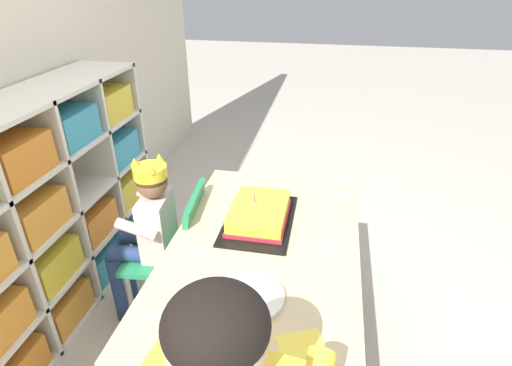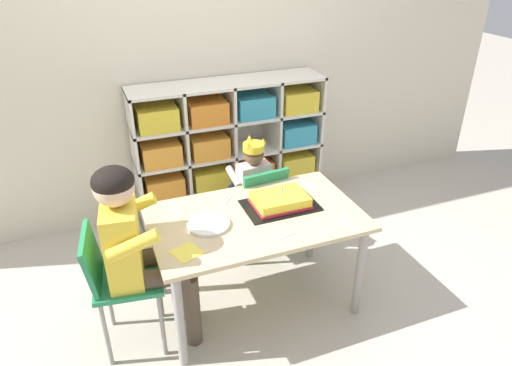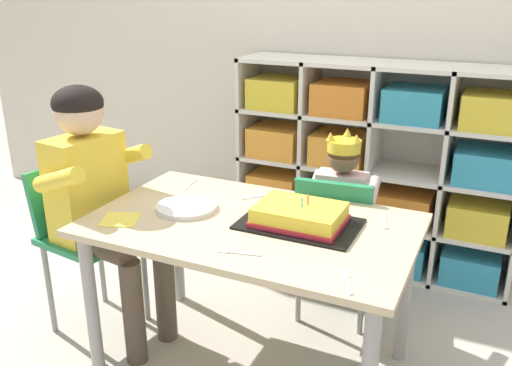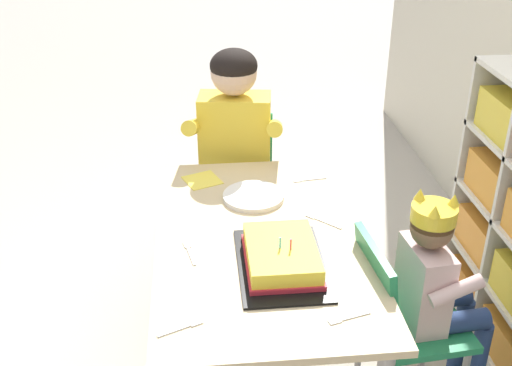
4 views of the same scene
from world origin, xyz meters
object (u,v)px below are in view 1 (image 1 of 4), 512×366
(fork_by_napkin, at_px, (166,318))
(fork_scattered_mid_table, at_px, (199,253))
(classroom_chair_blue, at_px, (175,247))
(fork_near_child_seat, at_px, (336,195))
(activity_table, at_px, (263,263))
(child_with_crown, at_px, (147,223))
(fork_near_cake_tray, at_px, (239,186))
(birthday_cake_on_tray, at_px, (259,214))
(paper_plate_stack, at_px, (248,296))
(fork_beside_plate_stack, at_px, (329,243))

(fork_by_napkin, relative_size, fork_scattered_mid_table, 1.17)
(classroom_chair_blue, bearing_deg, fork_near_child_seat, 103.62)
(activity_table, bearing_deg, fork_scattered_mid_table, 111.44)
(fork_scattered_mid_table, bearing_deg, child_with_crown, 6.79)
(fork_by_napkin, distance_m, fork_near_child_seat, 0.95)
(fork_scattered_mid_table, bearing_deg, fork_near_cake_tray, -47.68)
(birthday_cake_on_tray, height_order, fork_scattered_mid_table, birthday_cake_on_tray)
(fork_by_napkin, relative_size, fork_near_cake_tray, 1.06)
(birthday_cake_on_tray, bearing_deg, classroom_chair_blue, 86.55)
(activity_table, bearing_deg, paper_plate_stack, 179.54)
(activity_table, distance_m, fork_scattered_mid_table, 0.25)
(birthday_cake_on_tray, xyz_separation_m, fork_near_cake_tray, (0.27, 0.14, -0.03))
(paper_plate_stack, distance_m, fork_near_cake_tray, 0.73)
(paper_plate_stack, relative_size, fork_near_cake_tray, 1.79)
(activity_table, relative_size, birthday_cake_on_tray, 2.79)
(activity_table, distance_m, child_with_crown, 0.58)
(fork_by_napkin, xyz_separation_m, fork_scattered_mid_table, (0.31, -0.00, 0.00))
(classroom_chair_blue, distance_m, fork_by_napkin, 0.65)
(fork_by_napkin, xyz_separation_m, fork_near_cake_tray, (0.83, -0.03, 0.00))
(fork_beside_plate_stack, bearing_deg, fork_by_napkin, 122.90)
(fork_beside_plate_stack, xyz_separation_m, fork_near_child_seat, (0.36, -0.02, 0.00))
(birthday_cake_on_tray, relative_size, fork_beside_plate_stack, 2.98)
(fork_scattered_mid_table, bearing_deg, fork_near_child_seat, -87.41)
(activity_table, height_order, classroom_chair_blue, classroom_chair_blue)
(classroom_chair_blue, bearing_deg, paper_plate_stack, 38.24)
(fork_near_cake_tray, bearing_deg, fork_by_napkin, 72.74)
(activity_table, distance_m, classroom_chair_blue, 0.49)
(fork_near_cake_tray, xyz_separation_m, fork_beside_plate_stack, (-0.37, -0.43, -0.00))
(paper_plate_stack, height_order, fork_near_cake_tray, paper_plate_stack)
(activity_table, height_order, child_with_crown, child_with_crown)
(birthday_cake_on_tray, distance_m, fork_by_napkin, 0.59)
(birthday_cake_on_tray, height_order, fork_by_napkin, birthday_cake_on_tray)
(fork_near_cake_tray, bearing_deg, fork_near_child_seat, 164.17)
(activity_table, relative_size, fork_beside_plate_stack, 8.32)
(fork_scattered_mid_table, distance_m, fork_beside_plate_stack, 0.48)
(paper_plate_stack, height_order, fork_scattered_mid_table, paper_plate_stack)
(activity_table, relative_size, fork_scattered_mid_table, 10.04)
(fork_near_child_seat, bearing_deg, fork_near_cake_tray, 155.63)
(fork_near_cake_tray, bearing_deg, fork_beside_plate_stack, 124.16)
(activity_table, xyz_separation_m, fork_by_napkin, (-0.39, 0.22, 0.08))
(child_with_crown, xyz_separation_m, fork_beside_plate_stack, (-0.12, -0.79, 0.09))
(fork_scattered_mid_table, relative_size, fork_beside_plate_stack, 0.83)
(fork_scattered_mid_table, bearing_deg, paper_plate_stack, -174.36)
(paper_plate_stack, xyz_separation_m, fork_near_cake_tray, (0.70, 0.19, -0.01))
(paper_plate_stack, xyz_separation_m, fork_beside_plate_stack, (0.33, -0.24, -0.01))
(birthday_cake_on_tray, xyz_separation_m, fork_near_child_seat, (0.26, -0.30, -0.03))
(classroom_chair_blue, distance_m, birthday_cake_on_tray, 0.46)
(child_with_crown, bearing_deg, fork_beside_plate_stack, 76.23)
(fork_near_child_seat, bearing_deg, birthday_cake_on_tray, -162.65)
(fork_by_napkin, bearing_deg, fork_scattered_mid_table, -97.75)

